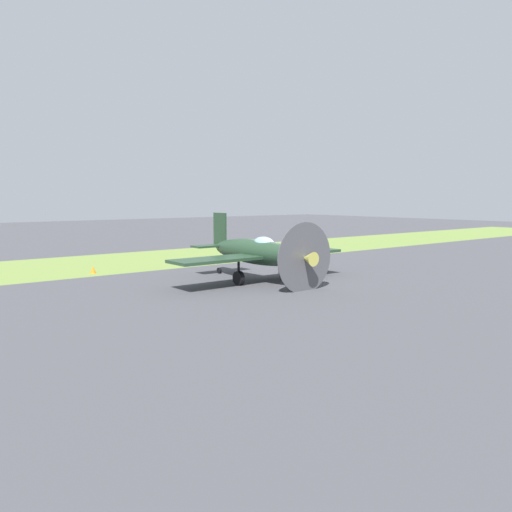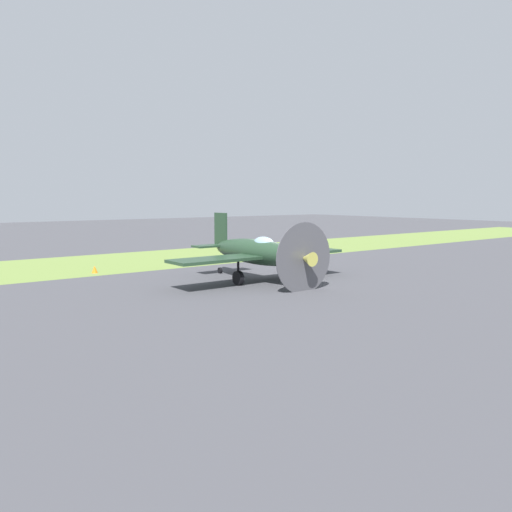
{
  "view_description": "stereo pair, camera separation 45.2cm",
  "coord_description": "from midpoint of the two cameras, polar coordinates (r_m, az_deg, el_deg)",
  "views": [
    {
      "loc": [
        18.61,
        21.36,
        4.51
      ],
      "look_at": [
        1.36,
        -0.3,
        1.36
      ],
      "focal_mm": 36.05,
      "sensor_mm": 36.0,
      "label": 1
    },
    {
      "loc": [
        18.26,
        21.64,
        4.51
      ],
      "look_at": [
        1.36,
        -0.3,
        1.36
      ],
      "focal_mm": 36.05,
      "sensor_mm": 36.0,
      "label": 2
    }
  ],
  "objects": [
    {
      "name": "ground_plane",
      "position": [
        28.68,
        2.05,
        -2.57
      ],
      "size": [
        160.0,
        160.0,
        0.0
      ],
      "primitive_type": "plane",
      "color": "#424247"
    },
    {
      "name": "grass_verge",
      "position": [
        39.21,
        -10.22,
        -0.22
      ],
      "size": [
        120.0,
        11.0,
        0.01
      ],
      "primitive_type": "cube",
      "color": "olive",
      "rests_on": "ground"
    },
    {
      "name": "airplane_lead",
      "position": [
        27.71,
        -0.25,
        0.43
      ],
      "size": [
        10.56,
        8.41,
        3.79
      ],
      "rotation": [
        0.0,
        0.0,
        0.0
      ],
      "color": "#233D28",
      "rests_on": "ground"
    },
    {
      "name": "ground_crew_chief",
      "position": [
        34.55,
        4.99,
        0.48
      ],
      "size": [
        0.42,
        0.52,
        1.73
      ],
      "rotation": [
        0.0,
        0.0,
        2.22
      ],
      "color": "#2D3342",
      "rests_on": "ground"
    },
    {
      "name": "fuel_drum",
      "position": [
        38.01,
        0.15,
        0.35
      ],
      "size": [
        0.6,
        0.6,
        0.9
      ],
      "primitive_type": "cylinder",
      "color": "maroon",
      "rests_on": "ground"
    },
    {
      "name": "runway_marker_cone",
      "position": [
        32.33,
        -18.01,
        -1.46
      ],
      "size": [
        0.36,
        0.36,
        0.44
      ],
      "primitive_type": "cone",
      "color": "orange",
      "rests_on": "ground"
    }
  ]
}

